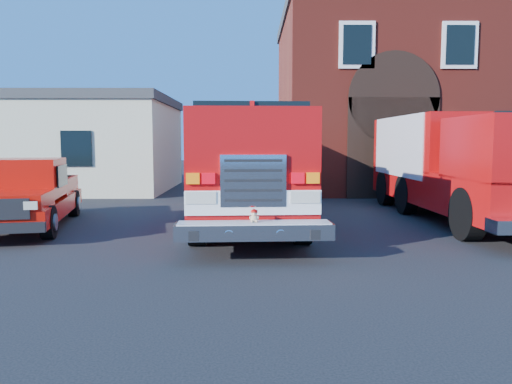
{
  "coord_description": "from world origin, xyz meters",
  "views": [
    {
      "loc": [
        -0.08,
        -10.8,
        2.28
      ],
      "look_at": [
        0.0,
        -1.2,
        1.3
      ],
      "focal_mm": 35.0,
      "sensor_mm": 36.0,
      "label": 1
    }
  ],
  "objects_px": {
    "pickup_truck": "(27,195)",
    "secondary_truck": "(461,162)",
    "fire_station": "(436,101)",
    "side_building": "(64,143)",
    "fire_engine": "(244,165)"
  },
  "relations": [
    {
      "from": "pickup_truck",
      "to": "secondary_truck",
      "type": "xyz_separation_m",
      "value": [
        12.06,
        1.38,
        0.81
      ]
    },
    {
      "from": "side_building",
      "to": "secondary_truck",
      "type": "relative_size",
      "value": 1.07
    },
    {
      "from": "fire_station",
      "to": "fire_engine",
      "type": "bearing_deg",
      "value": -131.37
    },
    {
      "from": "pickup_truck",
      "to": "secondary_truck",
      "type": "height_order",
      "value": "secondary_truck"
    },
    {
      "from": "fire_engine",
      "to": "pickup_truck",
      "type": "bearing_deg",
      "value": -169.13
    },
    {
      "from": "fire_station",
      "to": "secondary_truck",
      "type": "bearing_deg",
      "value": -106.08
    },
    {
      "from": "fire_station",
      "to": "side_building",
      "type": "distance_m",
      "value": 18.13
    },
    {
      "from": "side_building",
      "to": "fire_engine",
      "type": "bearing_deg",
      "value": -47.68
    },
    {
      "from": "fire_engine",
      "to": "side_building",
      "type": "bearing_deg",
      "value": 132.32
    },
    {
      "from": "side_building",
      "to": "secondary_truck",
      "type": "distance_m",
      "value": 17.67
    },
    {
      "from": "fire_engine",
      "to": "pickup_truck",
      "type": "relative_size",
      "value": 1.73
    },
    {
      "from": "fire_station",
      "to": "pickup_truck",
      "type": "bearing_deg",
      "value": -142.21
    },
    {
      "from": "side_building",
      "to": "fire_station",
      "type": "bearing_deg",
      "value": 3.14
    },
    {
      "from": "fire_engine",
      "to": "secondary_truck",
      "type": "relative_size",
      "value": 1.07
    },
    {
      "from": "fire_station",
      "to": "pickup_truck",
      "type": "height_order",
      "value": "fire_station"
    }
  ]
}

